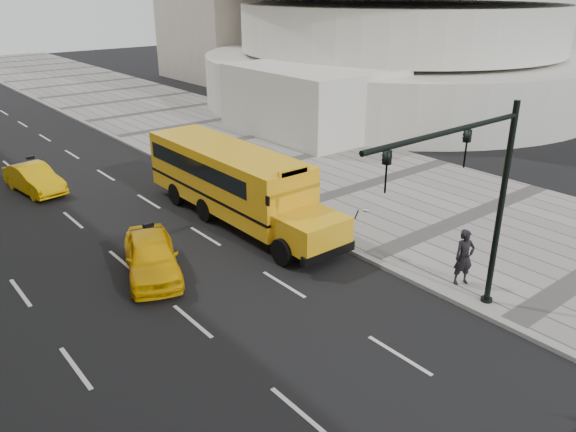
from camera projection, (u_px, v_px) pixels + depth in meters
ground at (148, 254)px, 20.89m from camera, size 140.00×140.00×0.00m
sidewalk_museum at (370, 185)px, 27.86m from camera, size 12.00×140.00×0.15m
curb_museum at (275, 214)px, 24.36m from camera, size 0.30×140.00×0.15m
school_bus at (231, 178)px, 23.59m from camera, size 2.96×11.56×3.19m
taxi_near at (151, 256)px, 19.12m from camera, size 3.11×4.59×1.45m
taxi_far at (34, 179)px, 26.90m from camera, size 1.96×4.19×1.33m
pedestrian at (464, 257)px, 18.20m from camera, size 0.82×0.70×1.90m
traffic_signal at (476, 192)px, 15.18m from camera, size 6.18×0.36×6.40m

